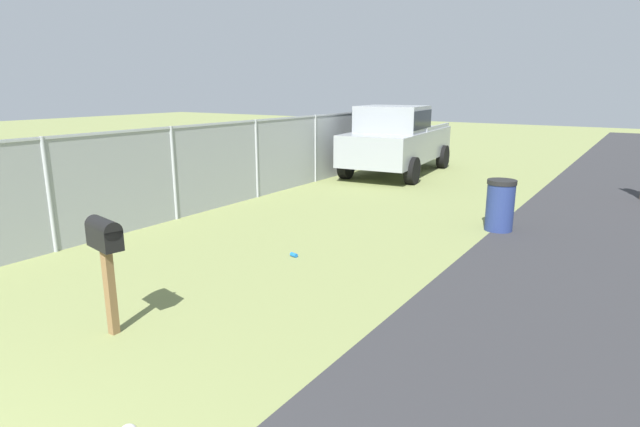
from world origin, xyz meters
The scene contains 5 objects.
mailbox centered at (3.75, 0.97, 1.04)m, with size 0.29×0.51×1.30m.
pickup_truck centered at (15.20, 2.95, 1.10)m, with size 5.18×2.65×2.09m.
trash_bin centered at (10.31, -1.46, 0.49)m, with size 0.53×0.53×0.96m.
fence_section centered at (7.58, 4.28, 1.01)m, with size 15.46×0.07×1.88m.
litter_can_midfield_b centered at (6.93, 0.85, 0.03)m, with size 0.07×0.07×0.12m, color blue.
Camera 1 is at (0.67, -3.73, 2.63)m, focal length 28.79 mm.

